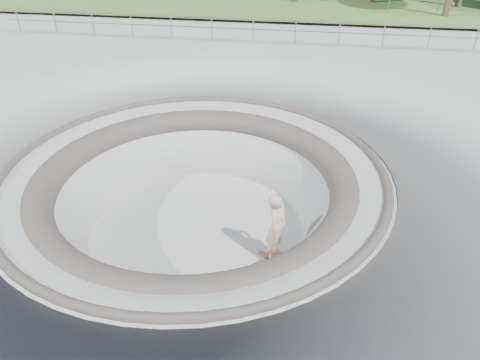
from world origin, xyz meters
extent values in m
plane|color=#A7A7A2|center=(0.00, 0.00, 0.00)|extent=(180.00, 180.00, 0.00)
torus|color=#A7A7A2|center=(0.00, 0.00, -2.00)|extent=(14.00, 14.00, 4.00)
cylinder|color=#A7A7A2|center=(0.00, 0.00, -1.95)|extent=(6.60, 6.60, 0.10)
torus|color=#474039|center=(0.00, 0.00, -0.02)|extent=(10.24, 10.24, 0.24)
torus|color=#474039|center=(0.00, 0.00, -0.45)|extent=(8.91, 8.91, 0.81)
ellipsoid|color=brown|center=(8.00, 60.00, -7.87)|extent=(61.60, 44.00, 28.60)
cylinder|color=gray|center=(0.00, 12.00, 1.17)|extent=(25.00, 0.05, 0.05)
cylinder|color=gray|center=(0.00, 12.00, 0.72)|extent=(25.00, 0.05, 0.05)
cube|color=brown|center=(2.30, -0.93, -1.82)|extent=(0.88, 0.30, 0.02)
cylinder|color=#B5B4B9|center=(2.30, -0.93, -1.86)|extent=(0.05, 0.18, 0.04)
cylinder|color=#B5B4B9|center=(2.30, -0.93, -1.86)|extent=(0.05, 0.18, 0.04)
cylinder|color=silver|center=(2.30, -0.93, -1.87)|extent=(0.07, 0.04, 0.07)
cylinder|color=silver|center=(2.30, -0.93, -1.87)|extent=(0.07, 0.04, 0.07)
cylinder|color=silver|center=(2.30, -0.93, -1.87)|extent=(0.07, 0.04, 0.07)
cylinder|color=silver|center=(2.30, -0.93, -1.87)|extent=(0.07, 0.04, 0.07)
imported|color=tan|center=(2.30, -0.93, -0.87)|extent=(0.57, 0.76, 1.88)
camera|label=1|loc=(2.84, -10.29, 6.36)|focal=35.00mm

